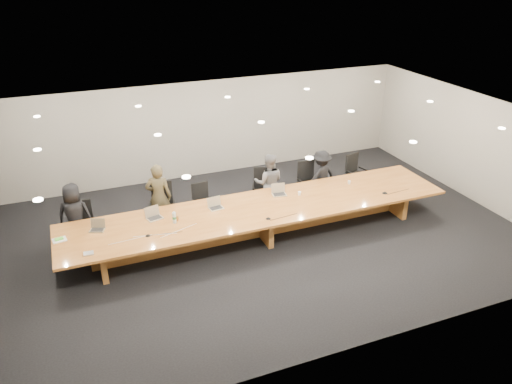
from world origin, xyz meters
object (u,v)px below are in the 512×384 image
chair_left (162,207)px  person_a (75,216)px  chair_far_left (83,223)px  paper_cup_far (349,182)px  laptop_a (96,226)px  laptop_d (279,190)px  person_c (269,183)px  conference_table (261,216)px  laptop_c (216,204)px  water_bottle (174,218)px  paper_cup_near (299,193)px  mic_left (148,235)px  chair_right (309,182)px  chair_mid_left (203,203)px  person_d (321,176)px  amber_mug (177,218)px  mic_center (268,218)px  av_box (89,253)px  laptop_b (154,213)px  person_b (159,197)px  chair_mid_right (263,189)px  chair_far_right (357,173)px  mic_right (385,193)px

chair_left → person_a: bearing=-165.1°
chair_far_left → paper_cup_far: size_ratio=12.22×
laptop_a → laptop_d: 4.24m
person_c → conference_table: bearing=80.1°
laptop_a → laptop_c: laptop_c is taller
water_bottle → paper_cup_near: (3.10, 0.23, -0.08)m
paper_cup_far → mic_left: (-5.19, -0.68, -0.03)m
mic_left → chair_right: bearing=18.9°
chair_mid_left → person_d: bearing=-5.1°
amber_mug → chair_far_left: bearing=149.7°
person_c → mic_center: size_ratio=13.44×
chair_right → person_a: 5.86m
amber_mug → person_a: bearing=153.8°
person_c → amber_mug: 2.81m
person_c → mic_left: size_ratio=13.72×
laptop_c → av_box: size_ratio=1.69×
person_c → chair_mid_left: bearing=19.8°
chair_left → laptop_d: size_ratio=3.55×
person_c → mic_left: 3.64m
laptop_b → person_b: bearing=57.6°
mic_left → chair_mid_right: bearing=26.2°
chair_left → chair_far_right: chair_left is taller
chair_right → av_box: chair_right is taller
chair_far_left → laptop_d: laptop_d is taller
person_d → paper_cup_near: person_d is taller
conference_table → mic_right: 3.10m
laptop_a → laptop_b: laptop_b is taller
chair_mid_left → laptop_b: bearing=-152.6°
conference_table → laptop_c: bearing=162.1°
chair_far_right → paper_cup_far: size_ratio=12.81×
chair_far_left → person_d: 6.01m
chair_mid_left → laptop_c: bearing=-90.1°
chair_far_right → mic_left: chair_far_right is taller
chair_left → person_d: size_ratio=0.84×
laptop_b → mic_right: bearing=-23.3°
chair_far_right → mic_center: (-3.46, -1.89, 0.23)m
av_box → water_bottle: bearing=20.9°
person_a → mic_left: person_a is taller
person_c → mic_right: (2.38, -1.58, -0.00)m
chair_far_right → av_box: (-7.23, -1.90, 0.23)m
chair_right → laptop_c: bearing=-162.8°
person_a → av_box: bearing=111.1°
conference_table → amber_mug: 1.95m
chair_right → laptop_b: bearing=-168.9°
person_c → laptop_a: size_ratio=5.14×
water_bottle → av_box: bearing=-161.9°
chair_mid_right → mic_left: 3.61m
chair_far_right → water_bottle: bearing=179.5°
laptop_c → paper_cup_near: (2.07, -0.07, -0.08)m
chair_mid_right → person_d: (1.59, -0.13, 0.15)m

